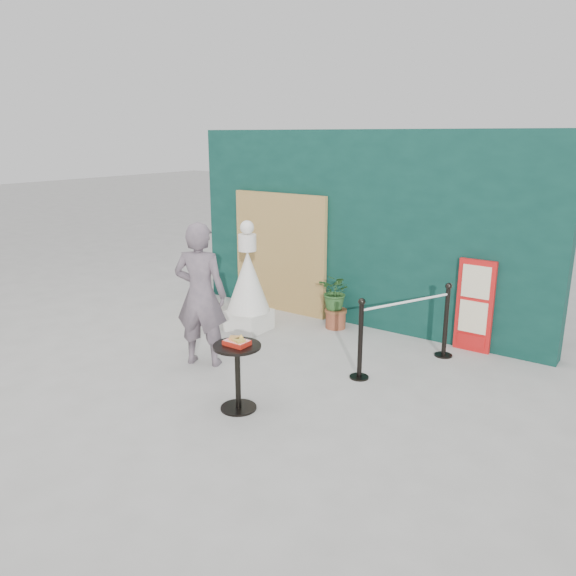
# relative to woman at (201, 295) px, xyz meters

# --- Properties ---
(ground) EXTENTS (60.00, 60.00, 0.00)m
(ground) POSITION_rel_woman_xyz_m (0.85, -0.46, -0.94)
(ground) COLOR #ADAAA5
(ground) RESTS_ON ground
(back_wall) EXTENTS (6.00, 0.30, 3.00)m
(back_wall) POSITION_rel_woman_xyz_m (0.85, 2.69, 0.56)
(back_wall) COLOR #0A2D27
(back_wall) RESTS_ON ground
(bamboo_fence) EXTENTS (1.80, 0.08, 2.00)m
(bamboo_fence) POSITION_rel_woman_xyz_m (-0.55, 2.48, 0.06)
(bamboo_fence) COLOR tan
(bamboo_fence) RESTS_ON ground
(woman) EXTENTS (0.81, 0.68, 1.88)m
(woman) POSITION_rel_woman_xyz_m (0.00, 0.00, 0.00)
(woman) COLOR slate
(woman) RESTS_ON ground
(menu_board) EXTENTS (0.50, 0.07, 1.30)m
(menu_board) POSITION_rel_woman_xyz_m (2.75, 2.49, -0.29)
(menu_board) COLOR red
(menu_board) RESTS_ON ground
(statue) EXTENTS (0.66, 0.66, 1.70)m
(statue) POSITION_rel_woman_xyz_m (-0.34, 1.38, -0.25)
(statue) COLOR white
(statue) RESTS_ON ground
(cafe_table) EXTENTS (0.52, 0.52, 0.75)m
(cafe_table) POSITION_rel_woman_xyz_m (1.21, -0.71, -0.44)
(cafe_table) COLOR black
(cafe_table) RESTS_ON ground
(food_basket) EXTENTS (0.26, 0.19, 0.11)m
(food_basket) POSITION_rel_woman_xyz_m (1.21, -0.71, -0.15)
(food_basket) COLOR #B01F12
(food_basket) RESTS_ON cafe_table
(planter) EXTENTS (0.51, 0.44, 0.87)m
(planter) POSITION_rel_woman_xyz_m (0.71, 2.22, -0.44)
(planter) COLOR brown
(planter) RESTS_ON ground
(stanchion_barrier) EXTENTS (0.84, 1.54, 1.03)m
(stanchion_barrier) POSITION_rel_woman_xyz_m (2.21, 1.43, -0.45)
(stanchion_barrier) COLOR black
(stanchion_barrier) RESTS_ON ground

